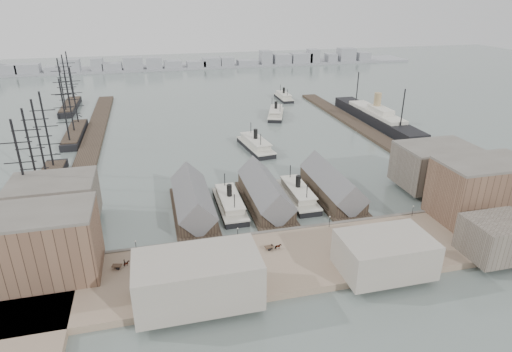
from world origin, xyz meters
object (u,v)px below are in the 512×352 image
object	(u,v)px
horse_cart_left	(124,264)
horse_cart_right	(350,252)
ocean_steamer	(376,116)
ferry_docked_west	(230,203)
tram	(463,221)
horse_cart_center	(275,247)

from	to	relation	value
horse_cart_left	horse_cart_right	world-z (taller)	horse_cart_right
ocean_steamer	horse_cart_left	distance (m)	183.35
ferry_docked_west	ocean_steamer	xyz separation A→B (m)	(105.00, 87.68, 1.49)
ferry_docked_west	ocean_steamer	bearing A→B (deg)	39.86
horse_cart_left	tram	bearing A→B (deg)	-77.03
horse_cart_right	tram	bearing A→B (deg)	-111.03
tram	ferry_docked_west	bearing A→B (deg)	154.48
horse_cart_center	ferry_docked_west	bearing A→B (deg)	5.16
tram	horse_cart_center	bearing A→B (deg)	178.77
ferry_docked_west	horse_cart_left	distance (m)	46.56
tram	horse_cart_right	size ratio (longest dim) A/B	1.98
ferry_docked_west	tram	bearing A→B (deg)	-25.30
ocean_steamer	horse_cart_right	distance (m)	149.31
ocean_steamer	horse_cart_right	bearing A→B (deg)	-121.31
ocean_steamer	tram	size ratio (longest dim) A/B	9.50
ferry_docked_west	horse_cart_left	size ratio (longest dim) A/B	5.88
ferry_docked_west	horse_cart_right	size ratio (longest dim) A/B	5.93
ocean_steamer	horse_cart_center	size ratio (longest dim) A/B	18.00
tram	horse_cart_left	bearing A→B (deg)	178.25
horse_cart_left	horse_cart_center	distance (m)	42.86
ferry_docked_west	ocean_steamer	distance (m)	136.80
ocean_steamer	ferry_docked_west	bearing A→B (deg)	-140.14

